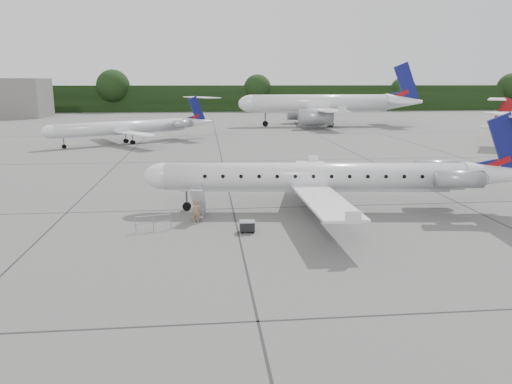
{
  "coord_description": "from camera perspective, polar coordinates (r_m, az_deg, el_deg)",
  "views": [
    {
      "loc": [
        -8.31,
        -28.58,
        9.3
      ],
      "look_at": [
        -5.13,
        2.67,
        2.3
      ],
      "focal_mm": 35.0,
      "sensor_mm": 36.0,
      "label": 1
    }
  ],
  "objects": [
    {
      "name": "bg_narrowbody",
      "position": [
        106.91,
        7.32,
        10.98
      ],
      "size": [
        36.65,
        26.54,
        13.07
      ],
      "primitive_type": null,
      "rotation": [
        0.0,
        0.0,
        -0.01
      ],
      "color": "silver",
      "rests_on": "ground"
    },
    {
      "name": "ground",
      "position": [
        31.19,
        9.96,
        -4.99
      ],
      "size": [
        320.0,
        320.0,
        0.0
      ],
      "primitive_type": "plane",
      "color": "slate",
      "rests_on": "ground"
    },
    {
      "name": "treeline",
      "position": [
        158.89,
        -2.86,
        10.64
      ],
      "size": [
        260.0,
        4.0,
        8.0
      ],
      "primitive_type": "cube",
      "color": "black",
      "rests_on": "ground"
    },
    {
      "name": "bg_regional_left",
      "position": [
        77.99,
        -15.05,
        7.82
      ],
      "size": [
        32.18,
        29.82,
        6.87
      ],
      "primitive_type": null,
      "rotation": [
        0.0,
        0.0,
        0.56
      ],
      "color": "silver",
      "rests_on": "ground"
    },
    {
      "name": "safety_railing",
      "position": [
        32.28,
        -11.65,
        -3.52
      ],
      "size": [
        2.15,
        0.61,
        1.0
      ],
      "primitive_type": null,
      "rotation": [
        0.0,
        0.0,
        0.24
      ],
      "color": "gray",
      "rests_on": "ground"
    },
    {
      "name": "airstair",
      "position": [
        34.63,
        -6.6,
        -1.21
      ],
      "size": [
        1.07,
        2.19,
        2.22
      ],
      "primitive_type": null,
      "rotation": [
        0.0,
        0.0,
        -0.11
      ],
      "color": "silver",
      "rests_on": "ground"
    },
    {
      "name": "baggage_cart",
      "position": [
        31.4,
        -1.02,
        -3.92
      ],
      "size": [
        0.91,
        0.74,
        0.79
      ],
      "primitive_type": null,
      "rotation": [
        0.0,
        0.0,
        -0.0
      ],
      "color": "black",
      "rests_on": "ground"
    },
    {
      "name": "passenger",
      "position": [
        33.55,
        -6.84,
        -2.25
      ],
      "size": [
        0.66,
        0.53,
        1.55
      ],
      "primitive_type": "imported",
      "rotation": [
        0.0,
        0.0,
        -0.32
      ],
      "color": "olive",
      "rests_on": "ground"
    },
    {
      "name": "main_regional_jet",
      "position": [
        36.14,
        6.68,
        3.3
      ],
      "size": [
        29.6,
        22.76,
        7.08
      ],
      "primitive_type": null,
      "rotation": [
        0.0,
        0.0,
        -0.11
      ],
      "color": "silver",
      "rests_on": "ground"
    }
  ]
}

